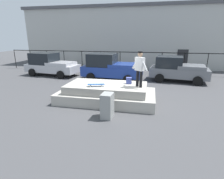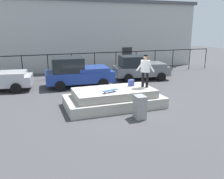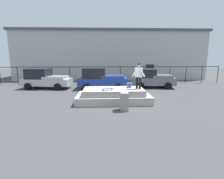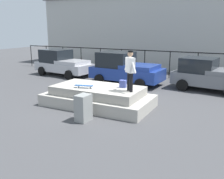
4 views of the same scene
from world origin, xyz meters
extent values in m
plane|color=#424244|center=(0.00, 0.00, 0.00)|extent=(60.00, 60.00, 0.00)
cube|color=#ADA89E|center=(-0.27, -0.40, 0.26)|extent=(4.85, 2.50, 0.51)
cube|color=#A09B91|center=(-0.27, -0.40, 0.70)|extent=(3.98, 2.05, 0.39)
cylinder|color=black|center=(1.45, -0.62, 1.29)|extent=(0.14, 0.14, 0.78)
cylinder|color=black|center=(1.28, -0.48, 1.29)|extent=(0.14, 0.14, 0.78)
cube|color=silver|center=(1.36, -0.55, 1.99)|extent=(0.48, 0.46, 0.61)
cylinder|color=silver|center=(1.57, -0.72, 1.99)|extent=(0.38, 0.34, 0.56)
cylinder|color=silver|center=(1.16, -0.38, 1.99)|extent=(0.38, 0.34, 0.56)
sphere|color=tan|center=(1.36, -0.55, 2.43)|extent=(0.22, 0.22, 0.22)
cylinder|color=black|center=(1.36, -0.55, 2.53)|extent=(0.29, 0.29, 0.05)
cube|color=#264C8C|center=(-0.65, -0.93, 1.01)|extent=(0.83, 0.42, 0.02)
cylinder|color=silver|center=(-0.37, -0.95, 0.93)|extent=(0.06, 0.04, 0.06)
cylinder|color=silver|center=(-0.43, -0.76, 0.93)|extent=(0.06, 0.04, 0.06)
cylinder|color=silver|center=(-0.88, -1.10, 0.93)|extent=(0.06, 0.04, 0.06)
cylinder|color=silver|center=(-0.93, -0.91, 0.93)|extent=(0.06, 0.04, 0.06)
cube|color=#3F4C99|center=(0.82, -0.06, 1.06)|extent=(0.30, 0.23, 0.33)
cube|color=#B7B7BC|center=(-5.39, 4.78, 1.06)|extent=(2.24, 1.95, 0.24)
cylinder|color=black|center=(-4.78, 5.62, 0.32)|extent=(0.66, 0.30, 0.64)
cylinder|color=black|center=(-5.03, 3.82, 0.32)|extent=(0.66, 0.30, 0.64)
cube|color=navy|center=(-0.98, 4.41, 0.68)|extent=(4.59, 2.27, 0.72)
cube|color=black|center=(-1.76, 4.46, 1.50)|extent=(2.12, 1.96, 0.93)
cube|color=navy|center=(-0.09, 4.36, 1.16)|extent=(2.13, 2.02, 0.24)
cylinder|color=black|center=(-2.30, 5.52, 0.32)|extent=(0.65, 0.26, 0.64)
cylinder|color=black|center=(-2.43, 3.48, 0.32)|extent=(0.65, 0.26, 0.64)
cylinder|color=black|center=(0.47, 5.34, 0.32)|extent=(0.65, 0.26, 0.64)
cylinder|color=black|center=(0.34, 3.31, 0.32)|extent=(0.65, 0.26, 0.64)
cube|color=slate|center=(3.91, 4.97, 0.66)|extent=(4.29, 2.43, 0.68)
cube|color=black|center=(3.21, 5.07, 1.40)|extent=(2.05, 1.97, 0.81)
cube|color=slate|center=(4.71, 4.86, 1.12)|extent=(2.06, 2.02, 0.24)
cylinder|color=black|center=(2.80, 6.10, 0.32)|extent=(0.66, 0.31, 0.64)
cylinder|color=black|center=(2.53, 4.21, 0.32)|extent=(0.66, 0.31, 0.64)
cylinder|color=black|center=(5.29, 5.74, 0.32)|extent=(0.66, 0.31, 0.64)
cylinder|color=black|center=(5.02, 3.85, 0.32)|extent=(0.66, 0.31, 0.64)
cube|color=gray|center=(0.23, -2.32, 0.51)|extent=(0.47, 0.62, 1.03)
cylinder|color=black|center=(-4.62, 7.45, 0.95)|extent=(0.06, 0.06, 1.90)
cylinder|color=black|center=(-2.77, 7.45, 0.95)|extent=(0.06, 0.06, 1.90)
cylinder|color=black|center=(-0.92, 7.45, 0.95)|extent=(0.06, 0.06, 1.90)
cylinder|color=black|center=(0.92, 7.45, 0.95)|extent=(0.06, 0.06, 1.90)
cylinder|color=black|center=(2.77, 7.45, 0.95)|extent=(0.06, 0.06, 1.90)
cylinder|color=black|center=(4.62, 7.45, 0.95)|extent=(0.06, 0.06, 1.90)
cylinder|color=black|center=(6.46, 7.45, 0.95)|extent=(0.06, 0.06, 1.90)
cylinder|color=black|center=(8.31, 7.45, 0.95)|extent=(0.06, 0.06, 1.90)
cylinder|color=black|center=(10.15, 7.45, 0.95)|extent=(0.06, 0.06, 1.90)
cylinder|color=black|center=(12.00, 7.45, 0.95)|extent=(0.06, 0.06, 1.90)
cube|color=black|center=(0.00, 7.45, 1.86)|extent=(24.00, 0.04, 0.06)
cube|color=#B2B2AD|center=(0.00, 13.34, 3.00)|extent=(24.20, 6.75, 5.99)
cube|color=#4C4C51|center=(0.00, 13.34, 6.14)|extent=(24.69, 7.09, 0.30)
cube|color=#262628|center=(4.84, 9.96, 1.00)|extent=(1.00, 0.06, 2.00)
camera|label=1|loc=(1.87, -8.98, 3.22)|focal=29.07mm
camera|label=2|loc=(-4.27, -11.31, 3.94)|focal=38.53mm
camera|label=3|loc=(-0.92, -11.98, 3.06)|focal=28.42mm
camera|label=4|loc=(5.33, -9.84, 3.45)|focal=40.36mm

